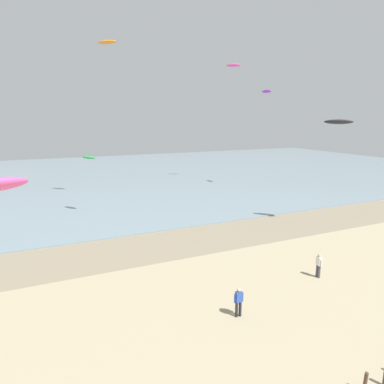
{
  "coord_description": "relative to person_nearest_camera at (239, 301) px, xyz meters",
  "views": [
    {
      "loc": [
        -7.58,
        -4.79,
        10.78
      ],
      "look_at": [
        0.04,
        11.6,
        6.94
      ],
      "focal_mm": 32.74,
      "sensor_mm": 36.0,
      "label": 1
    }
  ],
  "objects": [
    {
      "name": "wet_sand_strip",
      "position": [
        -2.14,
        12.2,
        -0.91
      ],
      "size": [
        120.0,
        7.07,
        0.01
      ],
      "primitive_type": "cube",
      "color": "gray",
      "rests_on": "ground"
    },
    {
      "name": "sea",
      "position": [
        -2.14,
        50.73,
        -0.87
      ],
      "size": [
        160.0,
        70.0,
        0.1
      ],
      "primitive_type": "cube",
      "color": "gray",
      "rests_on": "ground"
    },
    {
      "name": "kite_aloft_7",
      "position": [
        16.91,
        9.75,
        9.49
      ],
      "size": [
        2.43,
        2.5,
        0.58
      ],
      "primitive_type": "ellipsoid",
      "rotation": [
        0.21,
        0.0,
        2.33
      ],
      "color": "black"
    },
    {
      "name": "kite_aloft_4",
      "position": [
        -3.84,
        24.61,
        5.61
      ],
      "size": [
        1.68,
        2.05,
        0.39
      ],
      "primitive_type": "ellipsoid",
      "rotation": [
        0.11,
        0.0,
        2.16
      ],
      "color": "green"
    },
    {
      "name": "kite_aloft_5",
      "position": [
        -0.23,
        29.34,
        18.62
      ],
      "size": [
        2.36,
        2.35,
        0.46
      ],
      "primitive_type": "ellipsoid",
      "rotation": [
        -0.08,
        0.0,
        5.5
      ],
      "color": "orange"
    },
    {
      "name": "person_mid_beach",
      "position": [
        7.61,
        1.83,
        0.0
      ],
      "size": [
        0.23,
        0.57,
        1.71
      ],
      "color": "#4C4C56",
      "rests_on": "ground"
    },
    {
      "name": "kite_aloft_6",
      "position": [
        22.42,
        28.52,
        13.62
      ],
      "size": [
        0.87,
        2.17,
        0.61
      ],
      "primitive_type": "ellipsoid",
      "rotation": [
        0.46,
        0.0,
        1.52
      ],
      "color": "purple"
    },
    {
      "name": "person_nearest_camera",
      "position": [
        0.0,
        0.0,
        0.0
      ],
      "size": [
        0.57,
        0.25,
        1.71
      ],
      "color": "#232328",
      "rests_on": "ground"
    },
    {
      "name": "kite_aloft_3",
      "position": [
        21.04,
        35.66,
        18.06
      ],
      "size": [
        2.3,
        2.13,
        0.65
      ],
      "primitive_type": "ellipsoid",
      "rotation": [
        0.44,
        0.0,
        2.44
      ],
      "color": "#E54C99"
    }
  ]
}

